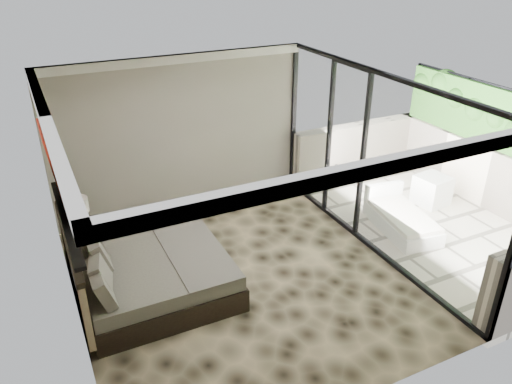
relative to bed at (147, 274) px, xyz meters
name	(u,v)px	position (x,y,z in m)	size (l,w,h in m)	color
floor	(241,279)	(1.29, -0.25, -0.34)	(5.00, 5.00, 0.00)	black
ceiling	(237,92)	(1.29, -0.25, 2.45)	(4.50, 5.00, 0.02)	silver
back_wall	(181,136)	(1.29, 2.24, 1.06)	(4.50, 0.02, 2.80)	gray
left_wall	(64,232)	(-0.95, -0.25, 1.06)	(0.02, 5.00, 2.80)	gray
glass_wall	(375,165)	(3.54, -0.25, 1.06)	(0.08, 5.00, 2.80)	white
terrace_slab	(434,226)	(5.04, -0.25, -0.40)	(3.00, 5.00, 0.12)	beige
parapet_far	(496,180)	(6.39, -0.25, 0.21)	(0.30, 5.00, 1.10)	beige
foliage_hedge	(510,122)	(6.39, -0.25, 1.31)	(0.36, 4.60, 1.10)	#336B21
picture_ledge	(66,220)	(-0.89, -0.15, 1.16)	(0.12, 2.20, 0.05)	black
bed	(147,274)	(0.00, 0.00, 0.00)	(2.06, 1.99, 1.14)	black
nightstand	(87,245)	(-0.61, 1.25, -0.08)	(0.51, 0.51, 0.51)	black
table_lamp	(79,211)	(-0.65, 1.21, 0.55)	(0.31, 0.31, 0.57)	black
abstract_canvas	(52,163)	(-0.91, 0.52, 1.64)	(0.04, 0.90, 0.90)	#AC370E
framed_print	(65,195)	(-0.85, -0.15, 1.49)	(0.03, 0.50, 0.60)	black
ottoman	(432,190)	(5.49, 0.37, -0.06)	(0.55, 0.55, 0.55)	silver
lounger	(401,219)	(4.36, -0.12, -0.16)	(0.94, 1.54, 0.57)	white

